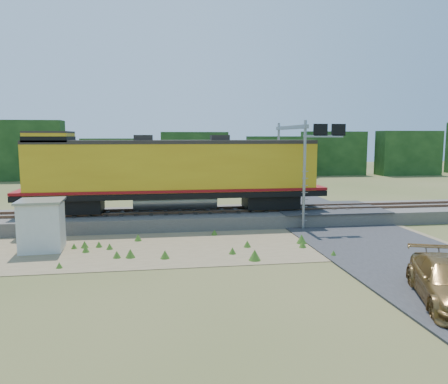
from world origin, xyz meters
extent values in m
plane|color=#475123|center=(0.00, 0.00, 0.00)|extent=(140.00, 140.00, 0.00)
cube|color=slate|center=(0.00, 6.00, 0.40)|extent=(70.00, 5.00, 0.80)
cube|color=brown|center=(0.00, 5.28, 0.88)|extent=(70.00, 0.10, 0.16)
cube|color=brown|center=(0.00, 6.72, 0.88)|extent=(70.00, 0.10, 0.16)
cube|color=#8C7754|center=(-2.00, 0.50, 0.01)|extent=(26.00, 8.00, 0.03)
cube|color=#38383A|center=(7.00, 6.00, 0.83)|extent=(7.00, 5.20, 0.06)
cube|color=#38383A|center=(7.00, 22.00, 0.04)|extent=(7.00, 24.00, 0.08)
cube|color=black|center=(0.00, 38.00, 3.25)|extent=(36.00, 3.00, 6.50)
cube|color=black|center=(-9.15, 6.00, 1.39)|extent=(3.42, 2.18, 0.85)
cube|color=black|center=(3.18, 6.00, 1.39)|extent=(3.42, 2.18, 0.85)
cube|color=black|center=(-2.98, 6.00, 1.98)|extent=(18.98, 2.85, 0.34)
cylinder|color=gray|center=(-2.98, 6.00, 1.53)|extent=(5.22, 1.14, 1.14)
cube|color=gold|center=(-2.98, 6.00, 3.63)|extent=(17.56, 2.75, 2.94)
cube|color=maroon|center=(-2.98, 6.00, 2.27)|extent=(18.98, 2.89, 0.17)
cube|color=#28231E|center=(-2.98, 6.00, 5.21)|extent=(17.56, 2.80, 0.23)
cube|color=gold|center=(-10.39, 6.00, 5.43)|extent=(2.47, 2.75, 0.66)
cube|color=#28231E|center=(-10.39, 6.00, 5.80)|extent=(2.47, 2.80, 0.11)
cube|color=black|center=(-10.39, 6.00, 5.38)|extent=(2.51, 2.80, 0.33)
cube|color=maroon|center=(-11.81, 6.00, 3.29)|extent=(0.09, 1.90, 1.14)
cube|color=#28231E|center=(-4.88, 6.00, 5.43)|extent=(1.14, 0.95, 0.43)
cube|color=#28231E|center=(-0.14, 6.00, 5.43)|extent=(1.14, 0.95, 0.43)
cube|color=silver|center=(-9.69, 0.56, 1.20)|extent=(2.03, 2.03, 2.40)
cube|color=gray|center=(-9.69, 0.56, 2.45)|extent=(2.24, 2.24, 0.12)
cylinder|color=gray|center=(4.48, 3.20, 3.25)|extent=(0.17, 0.17, 6.50)
cylinder|color=gray|center=(4.48, 8.80, 3.25)|extent=(0.17, 0.17, 6.50)
cube|color=gray|center=(4.48, 6.00, 6.12)|extent=(0.23, 6.20, 0.23)
cube|color=gray|center=(5.60, 3.20, 5.57)|extent=(2.41, 0.14, 0.14)
cube|color=black|center=(5.41, 3.20, 5.94)|extent=(0.84, 0.14, 0.70)
cube|color=black|center=(6.53, 3.20, 5.94)|extent=(0.84, 0.14, 0.70)
camera|label=1|loc=(-4.08, -21.40, 5.52)|focal=35.00mm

